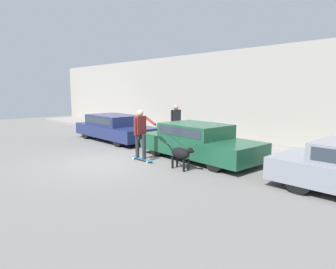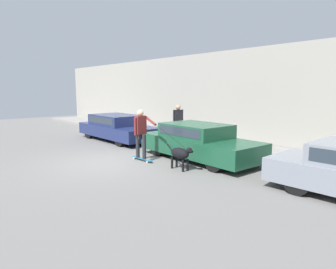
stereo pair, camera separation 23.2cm
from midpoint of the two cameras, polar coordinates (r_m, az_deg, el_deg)
ground_plane at (r=10.13m, az=-10.47°, el=-5.22°), size 36.00×36.00×0.00m
back_wall at (r=14.03m, az=11.86°, el=7.03°), size 32.00×0.30×4.10m
sidewalk_curb at (r=13.12m, az=7.76°, el=-1.62°), size 30.00×2.55×0.16m
parked_car_0 at (r=14.35m, az=-9.13°, el=1.33°), size 4.55×1.85×1.20m
parked_car_1 at (r=10.32m, az=6.47°, el=-1.46°), size 4.48×1.88×1.22m
dog at (r=8.97m, az=3.10°, el=-3.71°), size 1.15×0.36×0.74m
skateboarder at (r=10.02m, az=-4.51°, el=0.53°), size 2.55×0.53×1.73m
pedestrian_with_bag at (r=13.74m, az=2.38°, el=2.85°), size 0.24×0.65×1.53m
fire_hydrant at (r=12.54m, az=0.54°, el=-0.81°), size 0.18×0.18×0.65m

